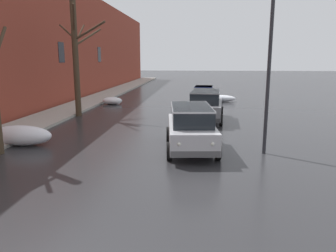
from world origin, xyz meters
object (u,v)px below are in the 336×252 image
object	(u,v)px
sedan_darkblue_parked_kerbside_mid	(203,94)
street_lamp_post	(269,63)
bare_tree_mid_block	(77,56)
suv_silver_approaching_near_lane	(191,126)
suv_grey_parked_kerbside_close	(206,104)

from	to	relation	value
sedan_darkblue_parked_kerbside_mid	street_lamp_post	world-z (taller)	street_lamp_post
bare_tree_mid_block	suv_silver_approaching_near_lane	size ratio (longest dim) A/B	1.58
bare_tree_mid_block	sedan_darkblue_parked_kerbside_mid	world-z (taller)	bare_tree_mid_block
suv_silver_approaching_near_lane	sedan_darkblue_parked_kerbside_mid	distance (m)	14.60
suv_grey_parked_kerbside_close	suv_silver_approaching_near_lane	bearing A→B (deg)	-96.36
suv_grey_parked_kerbside_close	sedan_darkblue_parked_kerbside_mid	distance (m)	8.01
bare_tree_mid_block	suv_grey_parked_kerbside_close	bearing A→B (deg)	-6.48
bare_tree_mid_block	street_lamp_post	distance (m)	12.98
suv_silver_approaching_near_lane	street_lamp_post	world-z (taller)	street_lamp_post
sedan_darkblue_parked_kerbside_mid	suv_silver_approaching_near_lane	bearing A→B (deg)	-92.85
bare_tree_mid_block	sedan_darkblue_parked_kerbside_mid	distance (m)	11.27
suv_silver_approaching_near_lane	suv_grey_parked_kerbside_close	distance (m)	6.61
bare_tree_mid_block	suv_silver_approaching_near_lane	world-z (taller)	bare_tree_mid_block
suv_silver_approaching_near_lane	bare_tree_mid_block	bearing A→B (deg)	134.88
suv_silver_approaching_near_lane	suv_grey_parked_kerbside_close	bearing A→B (deg)	83.64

